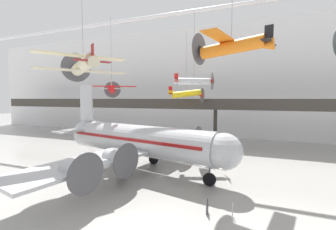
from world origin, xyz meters
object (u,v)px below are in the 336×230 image
suspended_plane_silver_racer (194,82)px  suspended_plane_red_highwing (112,89)px  suspended_plane_cream_biplane (83,65)px  airliner_silver_main (137,140)px  suspended_plane_orange_highwing (231,47)px  info_sign_pedestal (207,208)px  suspended_plane_yellow_lowwing (186,94)px  stanchion_barrier (232,213)px

suspended_plane_silver_racer → suspended_plane_red_highwing: (-11.99, -2.26, -0.93)m
suspended_plane_cream_biplane → suspended_plane_red_highwing: (-3.55, 9.81, -1.98)m
airliner_silver_main → suspended_plane_red_highwing: 10.19m
suspended_plane_orange_highwing → info_sign_pedestal: 14.63m
suspended_plane_cream_biplane → suspended_plane_red_highwing: 10.62m
suspended_plane_yellow_lowwing → stanchion_barrier: size_ratio=11.81×
suspended_plane_yellow_lowwing → airliner_silver_main: bearing=-125.0°
suspended_plane_orange_highwing → stanchion_barrier: size_ratio=8.55×
suspended_plane_silver_racer → suspended_plane_red_highwing: 12.24m
airliner_silver_main → suspended_plane_red_highwing: (-6.52, 4.32, 6.52)m
suspended_plane_orange_highwing → suspended_plane_cream_biplane: bearing=29.4°
airliner_silver_main → suspended_plane_silver_racer: suspended_plane_silver_racer is taller
suspended_plane_red_highwing → info_sign_pedestal: 22.73m
suspended_plane_cream_biplane → suspended_plane_yellow_lowwing: 20.98m
suspended_plane_silver_racer → suspended_plane_yellow_lowwing: size_ratio=0.84×
info_sign_pedestal → suspended_plane_red_highwing: bearing=138.3°
suspended_plane_silver_racer → suspended_plane_red_highwing: suspended_plane_silver_racer is taller
airliner_silver_main → info_sign_pedestal: 13.12m
suspended_plane_cream_biplane → info_sign_pedestal: size_ratio=8.11×
suspended_plane_orange_highwing → suspended_plane_red_highwing: (-17.73, 5.67, -3.53)m
suspended_plane_red_highwing → suspended_plane_yellow_lowwing: size_ratio=0.92×
suspended_plane_silver_racer → stanchion_barrier: size_ratio=9.95×
suspended_plane_orange_highwing → suspended_plane_yellow_lowwing: suspended_plane_orange_highwing is taller
suspended_plane_orange_highwing → suspended_plane_red_highwing: size_ratio=0.79×
airliner_silver_main → info_sign_pedestal: (10.29, -7.49, -3.20)m
suspended_plane_yellow_lowwing → suspended_plane_orange_highwing: bearing=-87.6°
airliner_silver_main → stanchion_barrier: (12.13, -7.32, -3.33)m
stanchion_barrier → suspended_plane_yellow_lowwing: bearing=114.8°
airliner_silver_main → suspended_plane_yellow_lowwing: suspended_plane_yellow_lowwing is taller
airliner_silver_main → suspended_plane_yellow_lowwing: bearing=94.6°
suspended_plane_orange_highwing → suspended_plane_yellow_lowwing: 19.05m
suspended_plane_silver_racer → info_sign_pedestal: 18.30m
airliner_silver_main → suspended_plane_orange_highwing: bearing=5.1°
suspended_plane_cream_biplane → suspended_plane_orange_highwing: size_ratio=1.09×
info_sign_pedestal → suspended_plane_orange_highwing: bearing=74.8°
suspended_plane_red_highwing → suspended_plane_orange_highwing: bearing=-141.2°
suspended_plane_red_highwing → suspended_plane_yellow_lowwing: 13.43m
suspended_plane_yellow_lowwing → suspended_plane_cream_biplane: bearing=-131.2°
stanchion_barrier → info_sign_pedestal: info_sign_pedestal is taller
airliner_silver_main → suspended_plane_silver_racer: bearing=62.2°
suspended_plane_cream_biplane → stanchion_barrier: 19.27m
suspended_plane_cream_biplane → airliner_silver_main: bearing=-83.7°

